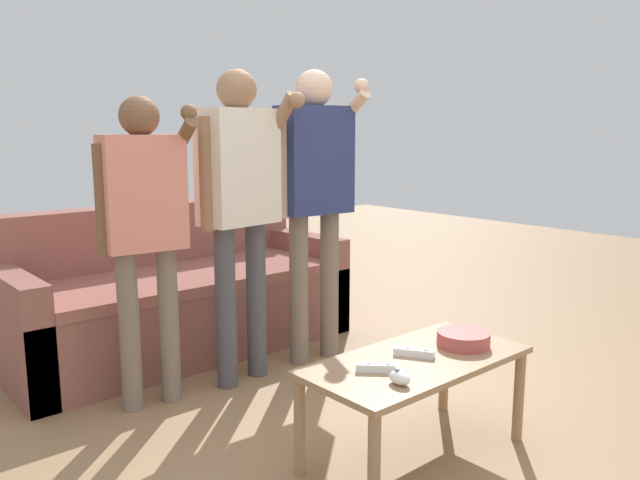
{
  "coord_description": "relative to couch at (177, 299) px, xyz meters",
  "views": [
    {
      "loc": [
        -1.82,
        -1.8,
        1.3
      ],
      "look_at": [
        -0.04,
        0.26,
        0.82
      ],
      "focal_mm": 35.29,
      "sensor_mm": 36.0,
      "label": 1
    }
  ],
  "objects": [
    {
      "name": "coffee_table",
      "position": [
        0.09,
        -1.79,
        0.06
      ],
      "size": [
        0.93,
        0.46,
        0.41
      ],
      "color": "#997551",
      "rests_on": "ground"
    },
    {
      "name": "snack_bowl",
      "position": [
        0.34,
        -1.83,
        0.15
      ],
      "size": [
        0.22,
        0.22,
        0.06
      ],
      "primitive_type": "cylinder",
      "color": "#B24C47",
      "rests_on": "coffee_table"
    },
    {
      "name": "game_remote_wand_near",
      "position": [
        -0.14,
        -1.79,
        0.13
      ],
      "size": [
        0.13,
        0.13,
        0.03
      ],
      "color": "white",
      "rests_on": "coffee_table"
    },
    {
      "name": "player_right",
      "position": [
        0.5,
        -0.7,
        0.72
      ],
      "size": [
        0.47,
        0.35,
        1.62
      ],
      "color": "#756656",
      "rests_on": "ground"
    },
    {
      "name": "ground_plane",
      "position": [
        0.08,
        -1.53,
        -0.3
      ],
      "size": [
        12.0,
        12.0,
        0.0
      ],
      "primitive_type": "plane",
      "color": "#93704C"
    },
    {
      "name": "player_center",
      "position": [
        0.01,
        -0.69,
        0.7
      ],
      "size": [
        0.5,
        0.36,
        1.59
      ],
      "color": "#47474C",
      "rests_on": "ground"
    },
    {
      "name": "player_left",
      "position": [
        -0.49,
        -0.66,
        0.61
      ],
      "size": [
        0.43,
        0.33,
        1.45
      ],
      "color": "#756656",
      "rests_on": "ground"
    },
    {
      "name": "game_remote_nunchuk",
      "position": [
        -0.16,
        -1.92,
        0.14
      ],
      "size": [
        0.06,
        0.09,
        0.05
      ],
      "color": "white",
      "rests_on": "coffee_table"
    },
    {
      "name": "couch",
      "position": [
        0.0,
        0.0,
        0.0
      ],
      "size": [
        1.98,
        0.85,
        0.84
      ],
      "color": "brown",
      "rests_on": "ground"
    },
    {
      "name": "game_remote_wand_far",
      "position": [
        0.09,
        -1.77,
        0.13
      ],
      "size": [
        0.11,
        0.16,
        0.03
      ],
      "color": "white",
      "rests_on": "coffee_table"
    }
  ]
}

